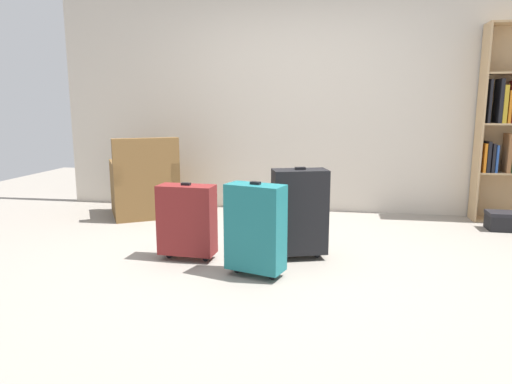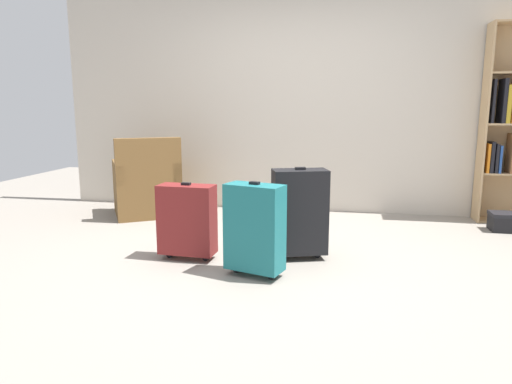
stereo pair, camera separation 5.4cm
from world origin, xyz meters
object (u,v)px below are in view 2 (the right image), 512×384
(suitcase_dark_red, at_px, (187,220))
(suitcase_teal, at_px, (255,228))
(armchair, at_px, (147,188))
(mug, at_px, (181,214))
(suitcase_black, at_px, (300,212))

(suitcase_dark_red, relative_size, suitcase_teal, 0.90)
(suitcase_dark_red, distance_m, suitcase_teal, 0.67)
(armchair, xyz_separation_m, suitcase_dark_red, (0.98, -1.40, 0.01))
(armchair, distance_m, suitcase_teal, 2.31)
(mug, relative_size, suitcase_black, 0.16)
(mug, bearing_deg, suitcase_teal, -53.87)
(armchair, relative_size, suitcase_black, 1.27)
(suitcase_dark_red, bearing_deg, suitcase_teal, -23.96)
(suitcase_black, bearing_deg, suitcase_dark_red, -167.98)
(armchair, height_order, suitcase_teal, armchair)
(suitcase_dark_red, bearing_deg, armchair, 124.82)
(mug, xyz_separation_m, suitcase_black, (1.43, -1.11, 0.34))
(armchair, relative_size, suitcase_teal, 1.37)
(armchair, relative_size, suitcase_dark_red, 1.52)
(suitcase_teal, bearing_deg, suitcase_black, 58.66)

